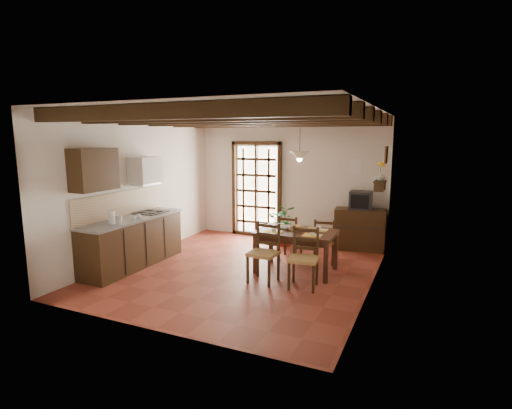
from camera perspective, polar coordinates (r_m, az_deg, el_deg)
The scene contains 25 objects.
ground_plane at distance 7.33m, azimuth -2.01°, elevation -9.33°, with size 5.00×5.00×0.00m, color maroon.
room_shell at distance 6.95m, azimuth -2.10°, elevation 4.97°, with size 4.52×5.02×2.81m.
ceiling_beams at distance 6.94m, azimuth -2.15°, elevation 12.18°, with size 4.50×4.34×0.20m.
french_door at distance 9.56m, azimuth 0.06°, elevation 2.40°, with size 1.26×0.11×2.32m.
kitchen_counter at distance 7.77m, azimuth -17.17°, elevation -5.02°, with size 0.64×2.25×1.38m.
upper_cabinet at distance 7.13m, azimuth -22.16°, elevation 4.65°, with size 0.35×0.80×0.70m, color #301E0F.
range_hood at distance 8.03m, azimuth -15.56°, elevation 4.67°, with size 0.38×0.60×0.54m.
counter_items at distance 7.73m, azimuth -16.91°, elevation -1.39°, with size 0.50×1.43×0.25m.
dining_table at distance 7.11m, azimuth 5.79°, elevation -4.51°, with size 1.38×0.90×0.74m.
chair_near_left at distance 6.68m, azimuth 1.10°, elevation -8.45°, with size 0.48×0.46×0.98m.
chair_near_right at distance 6.47m, azimuth 6.79°, elevation -9.17°, with size 0.49×0.47×0.97m.
chair_far_left at distance 7.95m, azimuth 4.89°, elevation -5.76°, with size 0.41×0.40×0.87m.
chair_far_right at distance 7.78m, azimuth 9.74°, elevation -6.25°, with size 0.45×0.44×0.86m.
table_setting at distance 7.08m, azimuth 5.81°, elevation -3.60°, with size 1.00×0.67×0.09m.
table_bowl at distance 7.20m, azimuth 4.07°, elevation -3.30°, with size 0.22×0.22×0.05m, color white.
sideboard at distance 8.77m, azimuth 14.56°, elevation -3.47°, with size 1.03×0.47×0.88m, color #301E0F.
crt_tv at distance 8.65m, azimuth 14.73°, elevation 0.59°, with size 0.48×0.44×0.39m.
fuse_box at distance 8.86m, azimuth 13.94°, elevation 5.27°, with size 0.25×0.03×0.32m, color white.
plant_pot at distance 8.95m, azimuth 3.84°, elevation -5.08°, with size 0.37×0.37×0.22m, color maroon.
potted_plant at distance 8.85m, azimuth 3.88°, elevation -2.20°, with size 1.71×1.47×1.91m, color #144C19.
wall_shelf at distance 7.92m, azimuth 17.29°, elevation 2.90°, with size 0.20×0.42×0.20m.
shelf_vase at distance 7.91m, azimuth 17.34°, elevation 3.90°, with size 0.15×0.15×0.15m, color #B2BFB2.
shelf_flowers at distance 7.89m, azimuth 17.42°, elevation 5.40°, with size 0.14×0.14×0.36m.
framed_picture at distance 7.87m, azimuth 18.09°, elevation 6.76°, with size 0.03×0.32×0.32m.
pendant_lamp at distance 7.00m, azimuth 6.25°, elevation 7.10°, with size 0.36×0.36×0.84m.
Camera 1 is at (3.05, -6.22, 2.38)m, focal length 28.00 mm.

